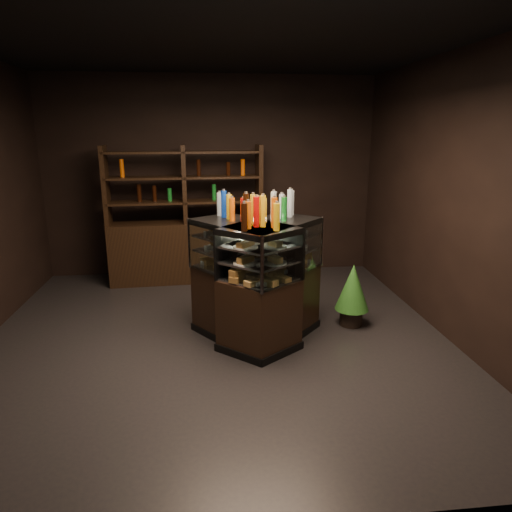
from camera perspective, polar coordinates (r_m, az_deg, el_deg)
The scene contains 7 objects.
ground at distance 5.09m, azimuth -4.85°, elevation -10.20°, with size 5.00×5.00×0.00m, color black.
room_shell at distance 4.60m, azimuth -5.40°, elevation 12.19°, with size 5.02×5.02×3.01m.
display_case at distance 4.90m, azimuth 0.20°, elevation -5.60°, with size 1.49×1.31×1.30m.
food_display at distance 4.72m, azimuth 0.20°, elevation 0.64°, with size 1.12×0.98×0.41m.
bottles_top at distance 4.64m, azimuth 0.21°, elevation 5.90°, with size 0.95×0.84×0.30m.
potted_conifer at distance 5.34m, azimuth 12.01°, elevation -3.72°, with size 0.39×0.39×0.83m.
back_shelving at distance 6.83m, azimuth -8.67°, elevation 1.85°, with size 2.25×0.53×2.00m.
Camera 1 is at (-0.07, -4.59, 2.20)m, focal length 32.00 mm.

